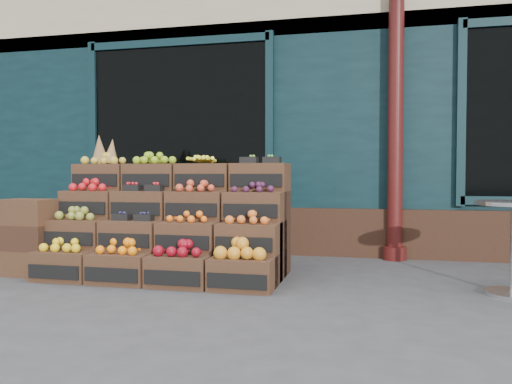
# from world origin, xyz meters

# --- Properties ---
(ground) EXTENTS (60.00, 60.00, 0.00)m
(ground) POSITION_xyz_m (0.00, 0.00, 0.00)
(ground) COLOR #3C3C3F
(ground) RESTS_ON ground
(shop_facade) EXTENTS (12.00, 6.24, 4.80)m
(shop_facade) POSITION_xyz_m (0.00, 5.11, 2.40)
(shop_facade) COLOR black
(shop_facade) RESTS_ON ground
(crate_display) EXTENTS (2.35, 1.15, 1.47)m
(crate_display) POSITION_xyz_m (-1.09, 0.62, 0.45)
(crate_display) COLOR #42281A
(crate_display) RESTS_ON ground
(spare_crates) EXTENTS (0.53, 0.37, 0.77)m
(spare_crates) POSITION_xyz_m (-2.49, 0.29, 0.39)
(spare_crates) COLOR #42281A
(spare_crates) RESTS_ON ground
(shopkeeper) EXTENTS (0.86, 0.62, 2.18)m
(shopkeeper) POSITION_xyz_m (-1.71, 2.83, 1.09)
(shopkeeper) COLOR #164E1F
(shopkeeper) RESTS_ON ground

